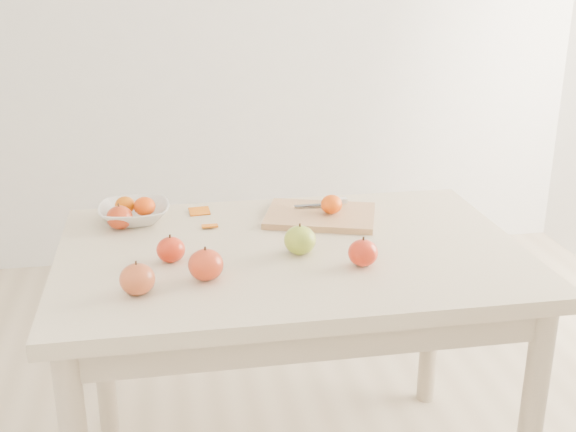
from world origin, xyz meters
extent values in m
cube|color=beige|center=(0.00, 0.00, 0.73)|extent=(1.20, 0.80, 0.04)
cylinder|color=#BCAA8E|center=(-0.54, 0.34, 0.35)|extent=(0.06, 0.06, 0.71)
cylinder|color=#BCAA8E|center=(0.54, 0.34, 0.35)|extent=(0.06, 0.06, 0.71)
cube|color=tan|center=(0.12, 0.20, 0.76)|extent=(0.36, 0.31, 0.02)
ellipsoid|color=#E14F07|center=(0.15, 0.19, 0.80)|extent=(0.06, 0.06, 0.05)
imported|color=silver|center=(-0.41, 0.27, 0.77)|extent=(0.20, 0.20, 0.05)
ellipsoid|color=orange|center=(-0.43, 0.28, 0.80)|extent=(0.06, 0.06, 0.05)
ellipsoid|color=#CC3B07|center=(-0.38, 0.26, 0.80)|extent=(0.06, 0.06, 0.05)
cube|color=#CB5E0E|center=(-0.22, 0.31, 0.75)|extent=(0.06, 0.05, 0.01)
cube|color=orange|center=(-0.20, 0.19, 0.75)|extent=(0.05, 0.04, 0.01)
cube|color=white|center=(0.18, 0.28, 0.78)|extent=(0.08, 0.02, 0.01)
cube|color=#3C3F45|center=(0.10, 0.25, 0.78)|extent=(0.10, 0.02, 0.00)
ellipsoid|color=olive|center=(0.01, -0.04, 0.79)|extent=(0.08, 0.08, 0.07)
ellipsoid|color=maroon|center=(-0.39, -0.21, 0.79)|extent=(0.08, 0.08, 0.07)
ellipsoid|color=#A4110F|center=(0.15, -0.14, 0.78)|extent=(0.07, 0.07, 0.07)
ellipsoid|color=maroon|center=(-0.23, -0.16, 0.79)|extent=(0.08, 0.08, 0.07)
ellipsoid|color=#9C0A08|center=(-0.31, -0.04, 0.78)|extent=(0.07, 0.07, 0.06)
ellipsoid|color=#90020D|center=(-0.44, 0.22, 0.78)|extent=(0.07, 0.07, 0.07)
camera|label=1|loc=(-0.31, -1.71, 1.47)|focal=45.00mm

